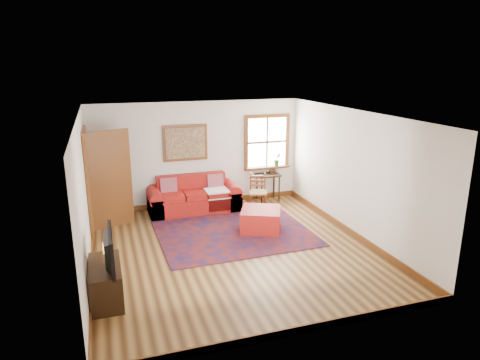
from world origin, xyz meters
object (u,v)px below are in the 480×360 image
object	(u,v)px
side_table	(268,179)
media_cabinet	(106,282)
red_ottoman	(261,220)
red_leather_sofa	(194,199)
ladder_back_chair	(258,190)

from	to	relation	value
side_table	media_cabinet	bearing A→B (deg)	-137.72
side_table	red_ottoman	bearing A→B (deg)	-115.91
red_leather_sofa	ladder_back_chair	world-z (taller)	ladder_back_chair
red_leather_sofa	side_table	world-z (taller)	red_leather_sofa
red_ottoman	side_table	world-z (taller)	side_table
red_ottoman	media_cabinet	size ratio (longest dim) A/B	0.79
ladder_back_chair	red_ottoman	bearing A→B (deg)	-107.75
red_ottoman	side_table	size ratio (longest dim) A/B	1.17
red_leather_sofa	ladder_back_chair	size ratio (longest dim) A/B	2.46
red_leather_sofa	media_cabinet	world-z (taller)	red_leather_sofa
red_leather_sofa	side_table	distance (m)	1.97
red_leather_sofa	media_cabinet	xyz separation A→B (m)	(-2.05, -3.43, 0.00)
red_leather_sofa	ladder_back_chair	xyz separation A→B (m)	(1.46, -0.35, 0.18)
red_ottoman	ladder_back_chair	size ratio (longest dim) A/B	0.93
red_ottoman	media_cabinet	xyz separation A→B (m)	(-3.11, -1.81, 0.05)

